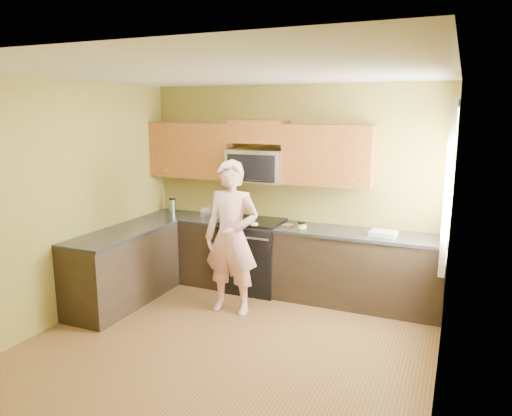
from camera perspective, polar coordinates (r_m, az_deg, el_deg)
The scene contains 27 objects.
floor at distance 5.06m, azimuth -3.89°, elevation -16.40°, with size 4.00×4.00×0.00m, color brown.
ceiling at distance 4.49m, azimuth -4.37°, elevation 15.75°, with size 4.00×4.00×0.00m, color white.
wall_back at distance 6.40m, azimuth 4.13°, elevation 2.32°, with size 4.00×4.00×0.00m, color olive.
wall_front at distance 3.03m, azimuth -21.98°, elevation -8.90°, with size 4.00×4.00×0.00m, color olive.
wall_left at distance 5.77m, azimuth -22.06°, elevation 0.51°, with size 4.00×4.00×0.00m, color olive.
wall_right at distance 4.10m, azimuth 21.65°, elevation -3.65°, with size 4.00×4.00×0.00m, color olive.
cabinet_back_run at distance 6.33m, azimuth 3.11°, elevation -6.24°, with size 4.00×0.60×0.88m, color black.
cabinet_left_run at distance 6.22m, azimuth -15.53°, elevation -6.97°, with size 0.60×1.60×0.88m, color black.
countertop_back at distance 6.20m, azimuth 3.13°, elevation -2.21°, with size 4.00×0.62×0.04m, color black.
countertop_left at distance 6.09m, azimuth -15.69°, elevation -2.87°, with size 0.62×1.60×0.04m, color black.
stove at distance 6.44m, azimuth -0.32°, elevation -5.59°, with size 0.76×0.65×0.95m, color black, non-canonical shape.
microwave at distance 6.34m, azimuth 0.12°, elevation 3.18°, with size 0.76×0.40×0.42m, color silver, non-canonical shape.
upper_cab_left at distance 6.82m, azimuth -7.45°, elevation 3.66°, with size 1.22×0.33×0.75m, color brown, non-canonical shape.
upper_cab_right at distance 6.07m, azimuth 8.45°, elevation 2.69°, with size 1.12×0.33×0.75m, color brown, non-canonical shape.
upper_cab_over_mw at distance 6.31m, azimuth 0.25°, elevation 9.07°, with size 0.76×0.33×0.30m, color brown.
window at distance 5.22m, azimuth 22.13°, elevation 2.78°, with size 0.06×1.06×1.66m, color white, non-canonical shape.
woman at distance 5.63m, azimuth -2.91°, elevation -3.52°, with size 0.66×0.44×1.82m, color #FC7E80.
frying_pan at distance 6.21m, azimuth -1.12°, elevation -1.69°, with size 0.29×0.50×0.07m, color black, non-canonical shape.
butter_tub at distance 6.04m, azimuth 5.47°, elevation -2.41°, with size 0.12×0.12×0.09m, color #FFF543, non-canonical shape.
toast_slice at distance 6.17m, azimuth 3.85°, elevation -2.02°, with size 0.11×0.11×0.01m, color #B27F47.
napkin_a at distance 6.08m, azimuth -0.25°, elevation -1.99°, with size 0.11×0.12×0.06m, color silver.
napkin_b at distance 6.09m, azimuth 5.47°, elevation -1.98°, with size 0.12×0.13×0.07m, color silver.
dish_towel at distance 5.87m, azimuth 14.89°, elevation -2.91°, with size 0.30×0.24×0.05m, color white.
travel_mug at distance 7.12m, azimuth -9.89°, elevation -0.42°, with size 0.09×0.09×0.20m, color silver, non-canonical shape.
glass_a at distance 6.79m, azimuth -5.75°, elevation -0.36°, with size 0.07×0.07×0.12m, color silver.
glass_b at distance 6.71m, azimuth -6.33°, elevation -0.51°, with size 0.07×0.07×0.12m, color silver.
glass_c at distance 6.58m, azimuth -4.48°, elevation -0.72°, with size 0.07×0.07×0.12m, color silver.
Camera 1 is at (2.06, -3.97, 2.36)m, focal length 33.65 mm.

